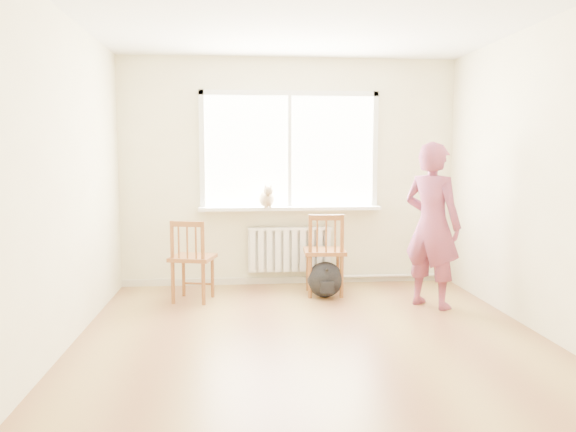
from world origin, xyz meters
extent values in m
plane|color=#A17C42|center=(0.00, 0.00, 0.00)|extent=(4.50, 4.50, 0.00)
plane|color=white|center=(0.00, 0.00, 2.70)|extent=(4.50, 4.50, 0.00)
cube|color=#F0EBC0|center=(0.00, 2.25, 1.35)|extent=(4.00, 0.01, 2.70)
cube|color=white|center=(0.00, 2.23, 1.60)|extent=(2.00, 0.02, 1.30)
cube|color=white|center=(0.00, 2.21, 2.28)|extent=(2.12, 0.05, 0.06)
cube|color=white|center=(-1.03, 2.21, 1.60)|extent=(0.06, 0.05, 1.42)
cube|color=white|center=(1.03, 2.21, 1.60)|extent=(0.06, 0.05, 1.42)
cube|color=white|center=(0.00, 2.21, 1.60)|extent=(0.04, 0.05, 1.30)
cube|color=white|center=(0.00, 2.14, 0.93)|extent=(2.15, 0.22, 0.04)
cube|color=white|center=(0.00, 2.20, 0.43)|extent=(1.00, 0.02, 0.55)
cube|color=white|center=(0.00, 2.15, 0.43)|extent=(1.00, 0.10, 0.51)
cube|color=white|center=(0.00, 2.15, 0.69)|extent=(1.00, 0.12, 0.03)
cylinder|color=silver|center=(1.25, 2.19, 0.08)|extent=(1.40, 0.04, 0.04)
cube|color=beige|center=(0.00, 2.23, 0.04)|extent=(4.00, 0.03, 0.08)
cube|color=brown|center=(-1.10, 1.52, 0.47)|extent=(0.52, 0.51, 0.04)
cylinder|color=brown|center=(-0.90, 1.65, 0.23)|extent=(0.04, 0.04, 0.47)
cylinder|color=brown|center=(-1.22, 1.73, 0.23)|extent=(0.04, 0.04, 0.47)
cylinder|color=brown|center=(-0.98, 1.32, 0.23)|extent=(0.04, 0.04, 0.47)
cylinder|color=brown|center=(-1.30, 1.40, 0.23)|extent=(0.04, 0.04, 0.47)
cylinder|color=brown|center=(-0.98, 1.32, 0.44)|extent=(0.04, 0.04, 0.88)
cylinder|color=brown|center=(-1.30, 1.40, 0.44)|extent=(0.04, 0.04, 0.88)
cube|color=brown|center=(-1.14, 1.36, 0.85)|extent=(0.35, 0.12, 0.06)
cylinder|color=brown|center=(-1.05, 1.34, 0.66)|extent=(0.02, 0.02, 0.35)
cylinder|color=brown|center=(-1.14, 1.36, 0.66)|extent=(0.02, 0.02, 0.35)
cylinder|color=brown|center=(-1.23, 1.39, 0.66)|extent=(0.02, 0.02, 0.35)
cube|color=brown|center=(0.34, 1.67, 0.49)|extent=(0.48, 0.46, 0.04)
cylinder|color=brown|center=(0.52, 1.83, 0.24)|extent=(0.04, 0.04, 0.49)
cylinder|color=brown|center=(0.18, 1.85, 0.24)|extent=(0.04, 0.04, 0.49)
cylinder|color=brown|center=(0.50, 1.49, 0.24)|extent=(0.04, 0.04, 0.49)
cylinder|color=brown|center=(0.16, 1.51, 0.24)|extent=(0.04, 0.04, 0.49)
cylinder|color=brown|center=(0.50, 1.49, 0.46)|extent=(0.04, 0.04, 0.92)
cylinder|color=brown|center=(0.16, 1.51, 0.46)|extent=(0.04, 0.04, 0.92)
cube|color=brown|center=(0.33, 1.50, 0.89)|extent=(0.37, 0.06, 0.06)
cylinder|color=brown|center=(0.43, 1.49, 0.69)|extent=(0.02, 0.02, 0.37)
cylinder|color=brown|center=(0.33, 1.50, 0.69)|extent=(0.02, 0.02, 0.37)
cylinder|color=brown|center=(0.24, 1.50, 0.69)|extent=(0.02, 0.02, 0.37)
imported|color=#B73D46|center=(1.35, 1.06, 0.84)|extent=(0.71, 0.73, 1.69)
ellipsoid|color=beige|center=(-0.28, 2.07, 1.05)|extent=(0.21, 0.29, 0.20)
sphere|color=beige|center=(-0.27, 1.94, 1.15)|extent=(0.11, 0.11, 0.11)
cone|color=beige|center=(-0.30, 1.94, 1.20)|extent=(0.04, 0.04, 0.04)
cone|color=beige|center=(-0.24, 1.94, 1.20)|extent=(0.04, 0.04, 0.04)
cylinder|color=beige|center=(-0.30, 2.21, 0.99)|extent=(0.04, 0.18, 0.02)
cylinder|color=beige|center=(-0.30, 1.97, 1.00)|extent=(0.02, 0.02, 0.10)
cylinder|color=beige|center=(-0.24, 1.97, 1.00)|extent=(0.02, 0.02, 0.10)
ellipsoid|color=black|center=(0.33, 1.53, 0.20)|extent=(0.45, 0.37, 0.39)
camera|label=1|loc=(-0.62, -4.45, 1.55)|focal=35.00mm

